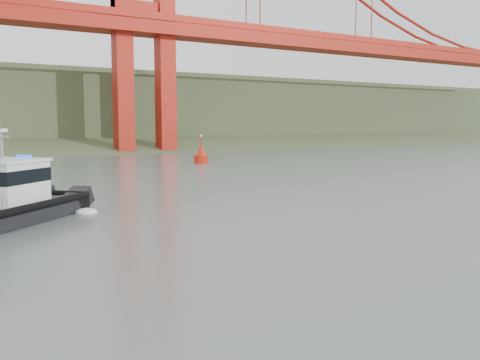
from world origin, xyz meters
name	(u,v)px	position (x,y,z in m)	size (l,w,h in m)	color
ground	(332,256)	(0.00, 0.00, 0.00)	(400.00, 400.00, 0.00)	#4B5956
patrol_boat	(4,199)	(-10.18, 14.65, 1.31)	(10.58, 10.14, 5.22)	black
nav_buoy	(201,155)	(18.80, 47.36, 1.07)	(1.96, 1.96, 4.08)	red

